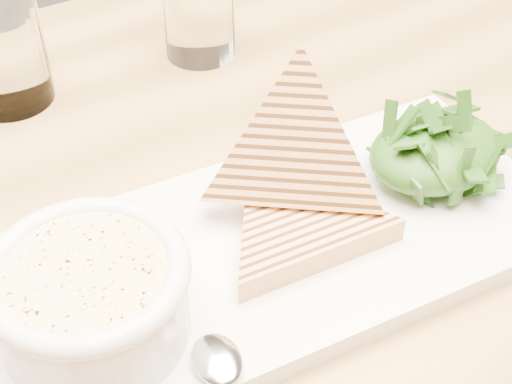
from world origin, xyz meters
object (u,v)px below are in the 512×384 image
platter (271,250)px  glass_far (198,5)px  table_top (66,309)px  soup_bowl (92,306)px

platter → glass_far: 0.29m
table_top → glass_far: glass_far is taller
platter → table_top: bearing=159.4°
platter → soup_bowl: soup_bowl is taller
table_top → soup_bowl: (0.00, -0.06, 0.06)m
platter → glass_far: size_ratio=4.10×
platter → glass_far: (0.10, 0.27, 0.04)m
soup_bowl → glass_far: size_ratio=1.14×
table_top → soup_bowl: 0.08m
soup_bowl → glass_far: bearing=50.3°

